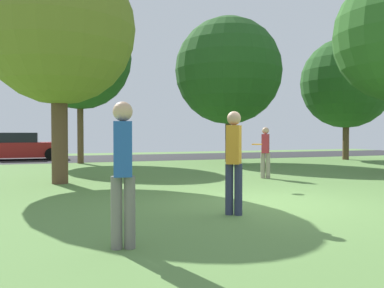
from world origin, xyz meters
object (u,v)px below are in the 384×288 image
maple_tree_far (59,29)px  maple_tree_near (346,83)px  person_catcher (265,150)px  frisbee_disc (257,144)px  person_thrower (234,157)px  person_bystander (123,166)px  oak_tree_right (80,58)px  parked_car_red (21,147)px  oak_tree_center (228,71)px

maple_tree_far → maple_tree_near: bearing=20.7°
person_catcher → frisbee_disc: bearing=0.0°
person_catcher → frisbee_disc: 2.40m
person_thrower → person_bystander: bearing=158.0°
oak_tree_right → person_catcher: bearing=-59.2°
parked_car_red → maple_tree_near: bearing=-19.4°
maple_tree_near → person_catcher: size_ratio=4.06×
oak_tree_center → person_thrower: size_ratio=3.94×
maple_tree_far → person_catcher: (6.15, -0.81, -3.46)m
person_catcher → maple_tree_far: bearing=-62.0°
person_bystander → parked_car_red: 18.52m
oak_tree_right → maple_tree_near: bearing=-8.5°
oak_tree_right → parked_car_red: (-2.80, 3.76, -4.28)m
oak_tree_right → frisbee_disc: bearing=-70.7°
person_catcher → person_thrower: bearing=0.0°
oak_tree_right → maple_tree_far: size_ratio=1.13×
frisbee_disc → maple_tree_near: bearing=39.7°
maple_tree_near → parked_car_red: size_ratio=1.56×
oak_tree_right → person_thrower: bearing=-83.2°
person_bystander → parked_car_red: bearing=17.1°
parked_car_red → person_thrower: bearing=-75.5°
oak_tree_center → person_catcher: 8.01m
parked_car_red → maple_tree_far: bearing=-81.7°
person_thrower → frisbee_disc: size_ratio=6.28×
maple_tree_far → person_bystander: bearing=-85.5°
person_thrower → person_catcher: person_thrower is taller
oak_tree_right → oak_tree_center: oak_tree_right is taller
oak_tree_right → person_bystander: size_ratio=4.06×
parked_car_red → oak_tree_center: bearing=-28.5°
person_catcher → person_bystander: bearing=-6.7°
person_catcher → maple_tree_near: bearing=161.9°
maple_tree_near → oak_tree_right: 13.87m
maple_tree_near → oak_tree_center: oak_tree_center is taller
oak_tree_right → person_catcher: 10.62m
frisbee_disc → person_bystander: bearing=-134.8°
oak_tree_center → frisbee_disc: 10.02m
oak_tree_right → oak_tree_center: bearing=-12.5°
oak_tree_center → person_thrower: oak_tree_center is taller
oak_tree_right → oak_tree_center: 7.12m
oak_tree_center → frisbee_disc: size_ratio=24.72×
oak_tree_right → maple_tree_far: bearing=-98.5°
person_bystander → oak_tree_right: bearing=7.9°
maple_tree_near → oak_tree_right: bearing=171.5°
person_thrower → frisbee_disc: person_thrower is taller
frisbee_disc → oak_tree_center: bearing=69.5°
person_bystander → person_thrower: bearing=-47.3°
oak_tree_center → person_thrower: bearing=-114.6°
oak_tree_center → parked_car_red: bearing=151.5°
maple_tree_near → frisbee_disc: 13.41m
person_thrower → parked_car_red: bearing=50.0°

